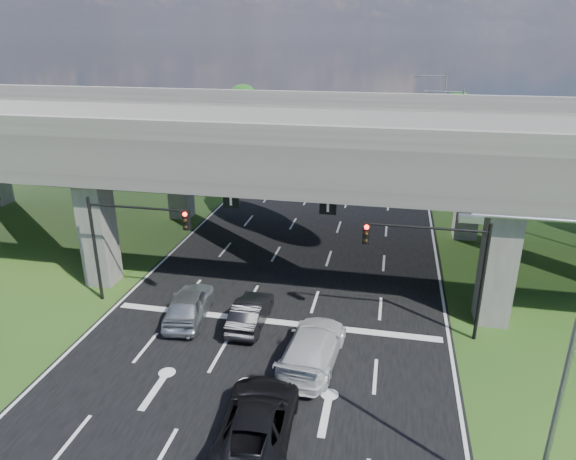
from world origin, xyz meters
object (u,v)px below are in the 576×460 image
(streetlight_beyond, at_px, (439,113))
(car_white, at_px, (312,347))
(streetlight_far, at_px, (452,141))
(car_silver, at_px, (189,304))
(car_dark, at_px, (250,312))
(signal_left, at_px, (129,233))
(signal_right, at_px, (437,257))
(car_trailing, at_px, (258,421))
(streetlight_near, at_px, (553,355))

(streetlight_beyond, xyz_separation_m, car_white, (-7.55, -39.58, -5.00))
(streetlight_far, bearing_deg, streetlight_beyond, 90.00)
(car_silver, relative_size, car_dark, 1.12)
(streetlight_beyond, distance_m, car_silver, 40.03)
(streetlight_far, xyz_separation_m, car_dark, (-11.15, -21.00, -5.11))
(car_white, bearing_deg, signal_left, -13.93)
(signal_left, bearing_deg, car_white, -18.74)
(streetlight_far, relative_size, car_dark, 2.32)
(signal_right, bearing_deg, car_white, -146.30)
(car_trailing, bearing_deg, car_silver, -56.95)
(signal_right, bearing_deg, car_trailing, -127.33)
(streetlight_far, distance_m, car_dark, 24.32)
(streetlight_near, xyz_separation_m, streetlight_beyond, (0.00, 46.00, 0.00))
(car_dark, distance_m, car_white, 4.43)
(streetlight_near, xyz_separation_m, streetlight_far, (0.00, 30.00, 0.00))
(signal_left, bearing_deg, car_dark, -7.93)
(car_white, bearing_deg, streetlight_far, -102.94)
(signal_right, relative_size, streetlight_far, 0.60)
(signal_left, height_order, streetlight_far, streetlight_far)
(streetlight_far, height_order, car_white, streetlight_far)
(car_dark, bearing_deg, car_white, 143.99)
(streetlight_far, xyz_separation_m, car_silver, (-14.44, -21.00, -5.00))
(car_white, bearing_deg, signal_right, -141.49)
(car_dark, distance_m, car_trailing, 7.94)
(signal_right, height_order, streetlight_far, streetlight_far)
(car_trailing, bearing_deg, streetlight_near, 167.02)
(car_trailing, bearing_deg, signal_left, -46.71)
(streetlight_near, bearing_deg, streetlight_far, 90.00)
(signal_right, distance_m, streetlight_near, 10.33)
(signal_left, xyz_separation_m, car_silver, (3.48, -0.94, -3.34))
(streetlight_near, distance_m, car_white, 11.10)
(signal_right, bearing_deg, car_dark, -173.94)
(streetlight_far, bearing_deg, car_dark, -117.97)
(streetlight_near, bearing_deg, car_dark, 141.09)
(signal_right, bearing_deg, car_silver, -175.57)
(signal_right, distance_m, streetlight_far, 20.25)
(streetlight_near, bearing_deg, signal_right, 102.88)
(streetlight_far, distance_m, streetlight_beyond, 16.00)
(car_dark, bearing_deg, signal_right, -174.37)
(car_dark, bearing_deg, signal_left, -8.36)
(streetlight_near, distance_m, car_trailing, 10.22)
(signal_left, height_order, streetlight_near, streetlight_near)
(car_dark, bearing_deg, car_silver, -0.44)
(streetlight_beyond, bearing_deg, car_silver, -111.32)
(signal_left, xyz_separation_m, car_trailing, (9.15, -8.52, -3.38))
(signal_left, height_order, car_dark, signal_left)
(signal_right, relative_size, car_white, 1.06)
(car_silver, height_order, car_dark, car_silver)
(signal_right, height_order, signal_left, same)
(signal_left, relative_size, streetlight_beyond, 0.60)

